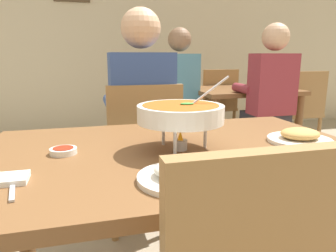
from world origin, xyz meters
name	(u,v)px	position (x,y,z in m)	size (l,w,h in m)	color
cafe_rear_partition	(105,21)	(0.00, 3.38, 1.50)	(10.00, 0.10, 3.00)	beige
dining_table_main	(179,174)	(0.00, 0.00, 0.63)	(1.35, 0.90, 0.73)	brown
chair_diner_main	(143,149)	(0.00, 0.74, 0.51)	(0.44, 0.44, 0.90)	olive
diner_main	(141,109)	(0.00, 0.77, 0.75)	(0.40, 0.45, 1.31)	#2D2D38
curry_bowl	(181,114)	(0.00, -0.02, 0.86)	(0.33, 0.30, 0.26)	silver
rice_plate	(182,174)	(-0.08, -0.29, 0.75)	(0.24, 0.24, 0.06)	white
appetizer_plate	(300,137)	(0.47, -0.04, 0.75)	(0.24, 0.24, 0.06)	white
sauce_dish	(63,151)	(-0.40, 0.04, 0.74)	(0.09, 0.09, 0.02)	white
napkin_folded	(4,180)	(-0.53, -0.18, 0.74)	(0.12, 0.08, 0.02)	white
spoon_utensil	(13,187)	(-0.50, -0.23, 0.73)	(0.01, 0.17, 0.01)	silver
dining_table_far	(242,101)	(1.23, 1.85, 0.60)	(1.00, 0.80, 0.73)	brown
chair_bg_left	(275,119)	(1.27, 1.32, 0.51)	(0.46, 0.46, 0.90)	olive
chair_bg_middle	(180,110)	(0.61, 1.97, 0.51)	(0.48, 0.48, 0.90)	olive
chair_bg_right	(216,102)	(1.19, 2.39, 0.51)	(0.44, 0.44, 0.90)	olive
chair_bg_corner	(178,104)	(0.71, 2.36, 0.51)	(0.47, 0.47, 0.90)	olive
chair_bg_window	(300,108)	(1.88, 1.79, 0.51)	(0.45, 0.45, 0.90)	olive
patron_bg_left	(269,93)	(1.19, 1.31, 0.75)	(0.40, 0.45, 1.31)	#2D2D38
patron_bg_middle	(178,88)	(0.57, 1.91, 0.75)	(0.40, 0.45, 1.31)	#2D2D38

